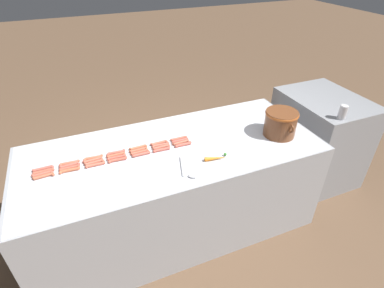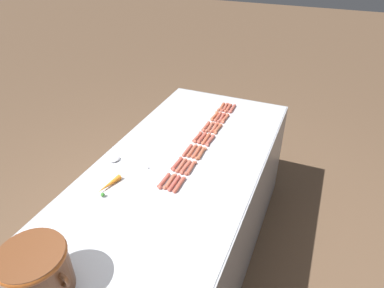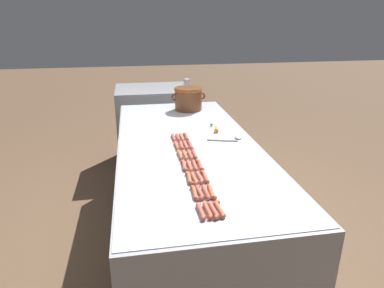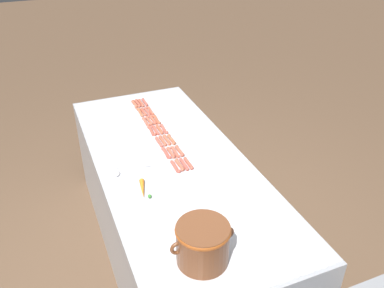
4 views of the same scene
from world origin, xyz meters
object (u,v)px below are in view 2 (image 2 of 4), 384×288
Objects in this scene: hot_dog_7 at (228,108)px; carrot at (108,185)px; hot_dog_8 at (222,118)px; hot_dog_22 at (214,116)px; hot_dog_3 at (210,140)px; hot_dog_9 at (215,127)px; hot_dog_20 at (170,181)px; hot_dog_11 at (197,152)px; hot_dog_0 at (232,109)px; hot_dog_21 at (221,107)px; hot_dog_6 at (179,185)px; serving_spoon at (122,160)px; hot_dog_10 at (206,139)px; hot_dog_19 at (181,165)px; hot_dog_26 at (177,164)px; hot_dog_27 at (164,181)px; hot_dog_12 at (186,167)px; hot_dog_13 at (174,183)px; hot_dog_14 at (225,107)px; hot_dog_25 at (187,150)px; hot_dog_4 at (201,153)px; hot_dog_5 at (191,168)px; hot_dog_15 at (218,117)px; hot_dog_17 at (202,138)px; hot_dog_23 at (206,126)px; hot_dog_24 at (197,137)px; hot_dog_18 at (192,151)px; bean_pot at (36,270)px; hot_dog_2 at (218,129)px.

carrot reaches higher than hot_dog_7.
hot_dog_8 and hot_dog_22 have the same top height.
hot_dog_3 is 0.18m from hot_dog_9.
hot_dog_20 is at bearing 88.49° from hot_dog_7.
carrot is at bearing 57.04° from hot_dog_11.
hot_dog_21 is (0.09, 0.00, 0.00)m from hot_dog_0.
hot_dog_6 is 0.43m from serving_spoon.
hot_dog_19 is at bearing 84.96° from hot_dog_10.
hot_dog_26 is (0.09, 0.33, 0.00)m from hot_dog_3.
hot_dog_27 is at bearing 84.66° from hot_dog_0.
hot_dog_19 is (0.03, 0.84, 0.00)m from hot_dog_7.
hot_dog_12 is 1.00× the size of hot_dog_19.
hot_dog_13 and hot_dog_21 have the same top height.
carrot is (0.30, 0.17, 0.00)m from hot_dog_20.
hot_dog_14 and hot_dog_22 have the same top height.
hot_dog_9 is 1.00× the size of hot_dog_25.
hot_dog_3 is 0.17m from hot_dog_4.
hot_dog_21 is (0.09, -0.84, 0.00)m from hot_dog_5.
hot_dog_15 is 0.84m from hot_dog_27.
hot_dog_22 is (-0.00, 0.17, 0.00)m from hot_dog_21.
hot_dog_4 is 1.00× the size of hot_dog_9.
hot_dog_12 is 0.18m from hot_dog_27.
hot_dog_7 is 0.50m from hot_dog_17.
hot_dog_23 is 1.00× the size of hot_dog_27.
hot_dog_15 is 1.00× the size of hot_dog_23.
hot_dog_21 is (0.06, -1.00, 0.00)m from hot_dog_13.
hot_dog_15 is at bearing -89.91° from hot_dog_20.
hot_dog_4 is 1.00× the size of hot_dog_20.
hot_dog_20 and hot_dog_24 have the same top height.
hot_dog_6 is 0.34m from hot_dog_18.
hot_dog_17 is 0.44× the size of bean_pot.
hot_dog_2 is at bearing 99.31° from hot_dog_14.
hot_dog_24 is (0.06, 0.17, 0.00)m from hot_dog_9.
hot_dog_5 is at bearing 95.42° from hot_dog_10.
serving_spoon is at bearing 15.80° from hot_dog_26.
hot_dog_6 is 1.01m from hot_dog_21.
hot_dog_23 is at bearing -84.74° from hot_dog_18.
hot_dog_8 is 1.00× the size of hot_dog_14.
hot_dog_5 is 1.00× the size of hot_dog_23.
hot_dog_9 is 1.00× the size of hot_dog_26.
hot_dog_21 is 0.50m from hot_dog_24.
hot_dog_25 is at bearing 82.07° from hot_dog_0.
hot_dog_12 is 0.79× the size of carrot.
bean_pot reaches higher than hot_dog_6.
hot_dog_15 is 0.51m from hot_dog_25.
hot_dog_14 is (0.03, -0.67, 0.00)m from hot_dog_11.
hot_dog_25 is (0.03, 0.68, 0.00)m from hot_dog_14.
hot_dog_4 is at bearing -149.44° from serving_spoon.
serving_spoon is at bearing 56.52° from hot_dog_9.
hot_dog_25 is (0.06, 0.67, 0.00)m from hot_dog_7.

